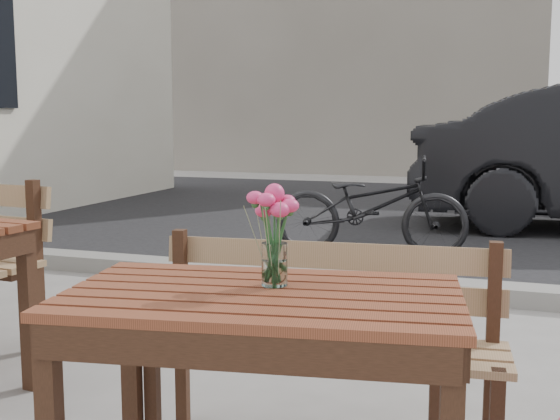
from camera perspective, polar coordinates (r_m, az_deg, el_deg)
name	(u,v)px	position (r m, az deg, el deg)	size (l,w,h in m)	color
street	(452,241)	(6.85, 13.83, -2.48)	(30.00, 8.12, 0.12)	black
backdrop_buildings	(508,3)	(16.24, 18.02, 15.73)	(15.50, 4.00, 8.00)	slate
main_table	(262,330)	(2.06, -1.47, -9.76)	(1.23, 0.83, 0.70)	#5D2D18
main_bench	(326,319)	(2.56, 3.79, -8.81)	(1.30, 0.51, 0.79)	#96754D
main_vase	(274,223)	(2.07, -0.45, -1.04)	(0.17, 0.17, 0.30)	white
bicycle	(371,206)	(6.11, 7.37, 0.33)	(0.58, 1.66, 0.87)	black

